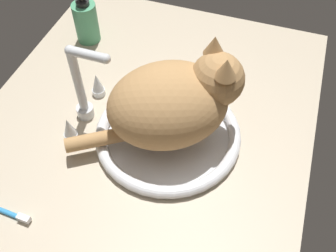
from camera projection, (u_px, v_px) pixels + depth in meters
countertop at (138, 140)px, 89.76cm from camera, size 101.71×76.45×3.00cm
sink_basin at (168, 134)px, 87.52cm from camera, size 32.70×32.70×2.70cm
faucet at (83, 93)px, 86.27cm from camera, size 17.69×10.79×20.87cm
cat at (177, 101)px, 79.66cm from camera, size 30.44×35.55×21.16cm
soap_pump_bottle at (86, 21)px, 105.58cm from camera, size 6.43×6.43×16.03cm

